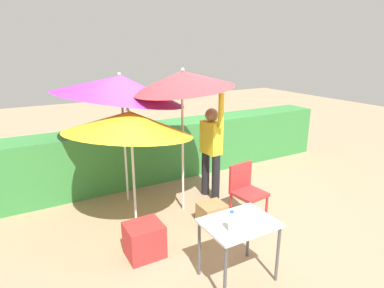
{
  "coord_description": "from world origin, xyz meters",
  "views": [
    {
      "loc": [
        -2.41,
        -3.97,
        2.59
      ],
      "look_at": [
        0.0,
        0.3,
        1.1
      ],
      "focal_mm": 30.27,
      "sensor_mm": 36.0,
      "label": 1
    }
  ],
  "objects_px": {
    "umbrella_orange": "(182,81)",
    "person_vendor": "(211,147)",
    "chair_plastic": "(246,189)",
    "cooler_box": "(144,240)",
    "folding_table": "(239,229)",
    "umbrella_yellow": "(129,123)",
    "umbrella_rainbow": "(121,87)",
    "crate_cardboard": "(212,213)",
    "bottle_water": "(232,222)"
  },
  "relations": [
    {
      "from": "umbrella_orange",
      "to": "person_vendor",
      "type": "distance_m",
      "value": 1.35
    },
    {
      "from": "chair_plastic",
      "to": "cooler_box",
      "type": "height_order",
      "value": "chair_plastic"
    },
    {
      "from": "folding_table",
      "to": "umbrella_yellow",
      "type": "bearing_deg",
      "value": 109.0
    },
    {
      "from": "umbrella_rainbow",
      "to": "umbrella_orange",
      "type": "height_order",
      "value": "umbrella_orange"
    },
    {
      "from": "crate_cardboard",
      "to": "umbrella_yellow",
      "type": "bearing_deg",
      "value": 149.91
    },
    {
      "from": "umbrella_orange",
      "to": "umbrella_yellow",
      "type": "bearing_deg",
      "value": 178.44
    },
    {
      "from": "umbrella_rainbow",
      "to": "person_vendor",
      "type": "relative_size",
      "value": 1.23
    },
    {
      "from": "chair_plastic",
      "to": "cooler_box",
      "type": "xyz_separation_m",
      "value": [
        -1.68,
        -0.08,
        -0.29
      ]
    },
    {
      "from": "umbrella_rainbow",
      "to": "bottle_water",
      "type": "relative_size",
      "value": 9.64
    },
    {
      "from": "cooler_box",
      "to": "bottle_water",
      "type": "bearing_deg",
      "value": -60.39
    },
    {
      "from": "bottle_water",
      "to": "folding_table",
      "type": "bearing_deg",
      "value": 30.08
    },
    {
      "from": "chair_plastic",
      "to": "bottle_water",
      "type": "xyz_separation_m",
      "value": [
        -1.09,
        -1.11,
        0.33
      ]
    },
    {
      "from": "umbrella_orange",
      "to": "person_vendor",
      "type": "height_order",
      "value": "umbrella_orange"
    },
    {
      "from": "umbrella_yellow",
      "to": "umbrella_orange",
      "type": "bearing_deg",
      "value": -1.56
    },
    {
      "from": "cooler_box",
      "to": "bottle_water",
      "type": "height_order",
      "value": "bottle_water"
    },
    {
      "from": "umbrella_rainbow",
      "to": "chair_plastic",
      "type": "xyz_separation_m",
      "value": [
        1.36,
        -1.55,
        -1.45
      ]
    },
    {
      "from": "umbrella_yellow",
      "to": "chair_plastic",
      "type": "bearing_deg",
      "value": -26.83
    },
    {
      "from": "person_vendor",
      "to": "umbrella_yellow",
      "type": "bearing_deg",
      "value": -173.19
    },
    {
      "from": "umbrella_rainbow",
      "to": "umbrella_yellow",
      "type": "relative_size",
      "value": 1.23
    },
    {
      "from": "umbrella_yellow",
      "to": "person_vendor",
      "type": "xyz_separation_m",
      "value": [
        1.48,
        0.18,
        -0.63
      ]
    },
    {
      "from": "person_vendor",
      "to": "cooler_box",
      "type": "relative_size",
      "value": 4.09
    },
    {
      "from": "person_vendor",
      "to": "crate_cardboard",
      "type": "relative_size",
      "value": 4.79
    },
    {
      "from": "person_vendor",
      "to": "cooler_box",
      "type": "xyz_separation_m",
      "value": [
        -1.65,
        -1.02,
        -0.71
      ]
    },
    {
      "from": "umbrella_yellow",
      "to": "folding_table",
      "type": "bearing_deg",
      "value": -71.0
    },
    {
      "from": "cooler_box",
      "to": "bottle_water",
      "type": "relative_size",
      "value": 1.91
    },
    {
      "from": "folding_table",
      "to": "bottle_water",
      "type": "bearing_deg",
      "value": -149.92
    },
    {
      "from": "chair_plastic",
      "to": "folding_table",
      "type": "distance_m",
      "value": 1.36
    },
    {
      "from": "umbrella_orange",
      "to": "cooler_box",
      "type": "bearing_deg",
      "value": -140.72
    },
    {
      "from": "crate_cardboard",
      "to": "folding_table",
      "type": "relative_size",
      "value": 0.49
    },
    {
      "from": "cooler_box",
      "to": "umbrella_rainbow",
      "type": "bearing_deg",
      "value": 78.95
    },
    {
      "from": "umbrella_yellow",
      "to": "chair_plastic",
      "type": "relative_size",
      "value": 2.11
    },
    {
      "from": "umbrella_yellow",
      "to": "folding_table",
      "type": "distance_m",
      "value": 2.08
    },
    {
      "from": "umbrella_yellow",
      "to": "crate_cardboard",
      "type": "bearing_deg",
      "value": -30.09
    },
    {
      "from": "crate_cardboard",
      "to": "umbrella_rainbow",
      "type": "bearing_deg",
      "value": 122.29
    },
    {
      "from": "umbrella_rainbow",
      "to": "person_vendor",
      "type": "height_order",
      "value": "umbrella_rainbow"
    },
    {
      "from": "umbrella_yellow",
      "to": "person_vendor",
      "type": "height_order",
      "value": "same"
    },
    {
      "from": "chair_plastic",
      "to": "person_vendor",
      "type": "bearing_deg",
      "value": 91.92
    },
    {
      "from": "chair_plastic",
      "to": "bottle_water",
      "type": "bearing_deg",
      "value": -134.5
    },
    {
      "from": "umbrella_orange",
      "to": "umbrella_yellow",
      "type": "relative_size",
      "value": 1.24
    },
    {
      "from": "bottle_water",
      "to": "umbrella_yellow",
      "type": "bearing_deg",
      "value": 102.49
    },
    {
      "from": "umbrella_orange",
      "to": "folding_table",
      "type": "relative_size",
      "value": 2.9
    },
    {
      "from": "umbrella_rainbow",
      "to": "cooler_box",
      "type": "distance_m",
      "value": 2.41
    },
    {
      "from": "umbrella_yellow",
      "to": "umbrella_rainbow",
      "type": "bearing_deg",
      "value": 79.49
    },
    {
      "from": "umbrella_yellow",
      "to": "person_vendor",
      "type": "bearing_deg",
      "value": 6.81
    },
    {
      "from": "umbrella_orange",
      "to": "bottle_water",
      "type": "xyz_separation_m",
      "value": [
        -0.41,
        -1.86,
        -1.26
      ]
    },
    {
      "from": "chair_plastic",
      "to": "crate_cardboard",
      "type": "xyz_separation_m",
      "value": [
        -0.49,
        0.17,
        -0.36
      ]
    },
    {
      "from": "umbrella_yellow",
      "to": "cooler_box",
      "type": "bearing_deg",
      "value": -101.54
    },
    {
      "from": "person_vendor",
      "to": "umbrella_orange",
      "type": "bearing_deg",
      "value": -162.92
    },
    {
      "from": "umbrella_orange",
      "to": "chair_plastic",
      "type": "bearing_deg",
      "value": -47.47
    },
    {
      "from": "chair_plastic",
      "to": "crate_cardboard",
      "type": "bearing_deg",
      "value": 160.58
    }
  ]
}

